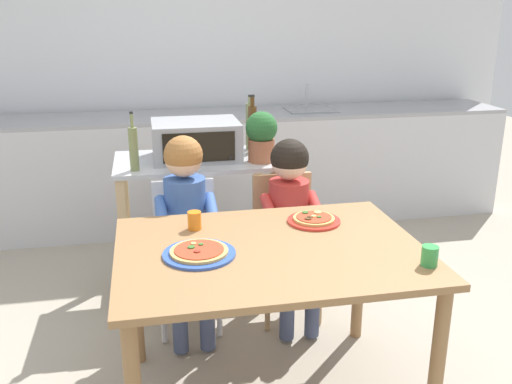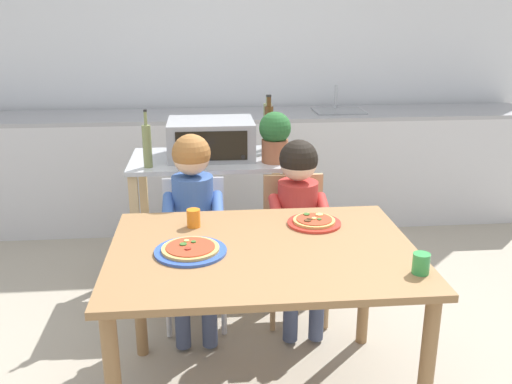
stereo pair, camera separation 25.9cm
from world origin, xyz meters
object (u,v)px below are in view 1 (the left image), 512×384
bottle_clear_vinegar (250,126)px  dining_chair_left (186,243)px  potted_herb_plant (261,135)px  toaster_oven (196,140)px  drinking_cup_orange (195,220)px  child_in_blue_striped_shirt (186,212)px  dining_chair_right (285,235)px  pizza_plate_blue_rimmed (199,253)px  drinking_cup_green (430,256)px  bottle_brown_beer (252,128)px  dining_table (270,269)px  pizza_plate_red_rimmed (314,220)px  bottle_tall_green_wine (134,148)px  child_in_red_shirt (291,207)px  kitchen_island_cart (197,203)px

bottle_clear_vinegar → dining_chair_left: bottle_clear_vinegar is taller
potted_herb_plant → bottle_clear_vinegar: bearing=91.3°
toaster_oven → drinking_cup_orange: (-0.10, -0.92, -0.17)m
dining_chair_left → child_in_blue_striped_shirt: child_in_blue_striped_shirt is taller
dining_chair_right → pizza_plate_blue_rimmed: (-0.57, -0.79, 0.29)m
toaster_oven → drinking_cup_green: (0.76, -1.48, -0.17)m
bottle_brown_beer → dining_table: bottle_brown_beer is taller
bottle_brown_beer → dining_table: bearing=-97.7°
bottle_clear_vinegar → drinking_cup_orange: 1.20m
dining_chair_left → pizza_plate_red_rimmed: dining_chair_left is taller
toaster_oven → bottle_clear_vinegar: 0.40m
child_in_blue_striped_shirt → bottle_clear_vinegar: bearing=56.2°
bottle_tall_green_wine → drinking_cup_green: (1.13, -1.28, -0.18)m
dining_table → pizza_plate_blue_rimmed: bearing=-176.0°
dining_chair_left → drinking_cup_green: 1.41m
bottle_tall_green_wine → pizza_plate_red_rimmed: size_ratio=1.33×
toaster_oven → bottle_brown_beer: size_ratio=1.42×
bottle_brown_beer → child_in_red_shirt: bearing=-81.0°
potted_herb_plant → drinking_cup_green: size_ratio=3.69×
pizza_plate_blue_rimmed → drinking_cup_orange: drinking_cup_orange is taller
dining_chair_left → child_in_red_shirt: 0.62m
kitchen_island_cart → bottle_brown_beer: bearing=14.0°
kitchen_island_cart → child_in_blue_striped_shirt: child_in_blue_striped_shirt is taller
child_in_blue_striped_shirt → drinking_cup_green: (0.87, -0.94, 0.09)m
kitchen_island_cart → pizza_plate_red_rimmed: kitchen_island_cart is taller
dining_table → drinking_cup_green: bearing=-27.2°
bottle_clear_vinegar → bottle_brown_beer: bearing=-91.3°
drinking_cup_orange → dining_table: bearing=-42.9°
kitchen_island_cart → dining_table: kitchen_island_cart is taller
dining_chair_left → pizza_plate_red_rimmed: (0.57, -0.51, 0.29)m
bottle_clear_vinegar → potted_herb_plant: (0.01, -0.32, 0.01)m
dining_chair_left → pizza_plate_blue_rimmed: bearing=-90.0°
child_in_blue_striped_shirt → child_in_red_shirt: 0.57m
bottle_clear_vinegar → dining_table: bottle_clear_vinegar is taller
bottle_tall_green_wine → child_in_red_shirt: 0.93m
pizza_plate_red_rimmed → potted_herb_plant: bearing=96.3°
bottle_tall_green_wine → toaster_oven: bearing=29.5°
kitchen_island_cart → child_in_red_shirt: size_ratio=0.93×
kitchen_island_cart → dining_table: (0.20, -1.17, 0.09)m
kitchen_island_cart → bottle_clear_vinegar: size_ratio=2.75×
toaster_oven → bottle_tall_green_wine: bottle_tall_green_wine is taller
dining_chair_right → child_in_blue_striped_shirt: child_in_blue_striped_shirt is taller
bottle_clear_vinegar → drinking_cup_green: size_ratio=4.32×
potted_herb_plant → drinking_cup_orange: potted_herb_plant is taller
toaster_oven → dining_table: size_ratio=0.40×
bottle_brown_beer → pizza_plate_blue_rimmed: bottle_brown_beer is taller
bottle_brown_beer → bottle_tall_green_wine: bearing=-159.0°
dining_chair_left → child_in_red_shirt: (0.57, -0.11, 0.21)m
pizza_plate_red_rimmed → pizza_plate_blue_rimmed: bearing=-154.8°
toaster_oven → pizza_plate_red_rimmed: (0.46, -0.94, -0.20)m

